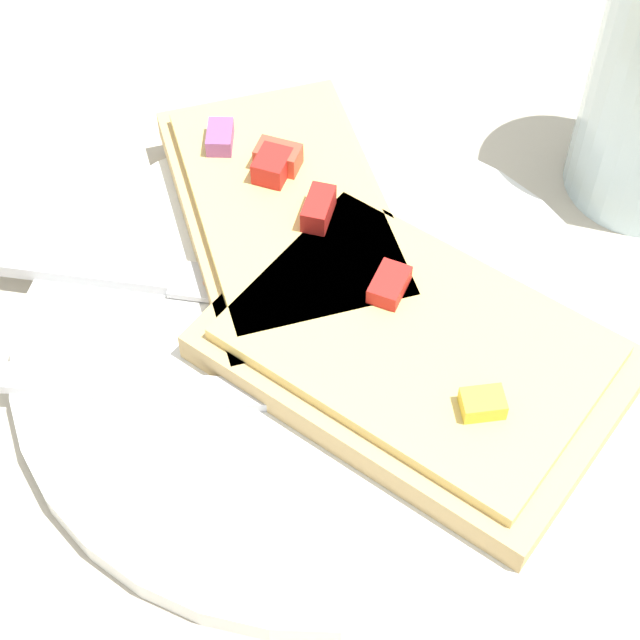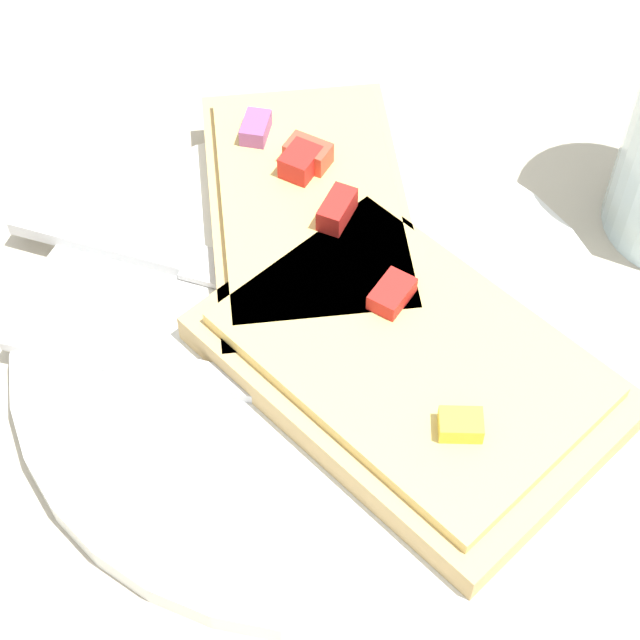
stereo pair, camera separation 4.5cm
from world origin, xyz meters
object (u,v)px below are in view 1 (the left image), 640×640
Objects in this scene: fork at (300,390)px; knife at (192,281)px; pizza_slice_corner at (286,212)px; plate at (320,342)px; pizza_slice_main at (417,352)px.

knife reaches higher than fork.
plate is at bearing -2.29° from pizza_slice_corner.
knife is at bearing -66.40° from pizza_slice_corner.
pizza_slice_corner is (-0.09, 0.03, 0.01)m from fork.
fork is 0.08m from knife.
knife is at bearing 134.43° from fork.
fork reaches higher than plate.
fork is (0.02, -0.02, 0.01)m from plate.
pizza_slice_main reaches higher than plate.
fork is at bearing -41.31° from knife.
knife is 0.99× the size of pizza_slice_main.
pizza_slice_main is at bearing 41.57° from plate.
pizza_slice_main reaches higher than fork.
pizza_slice_main is (0.08, 0.07, 0.01)m from knife.
pizza_slice_corner reaches higher than pizza_slice_main.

